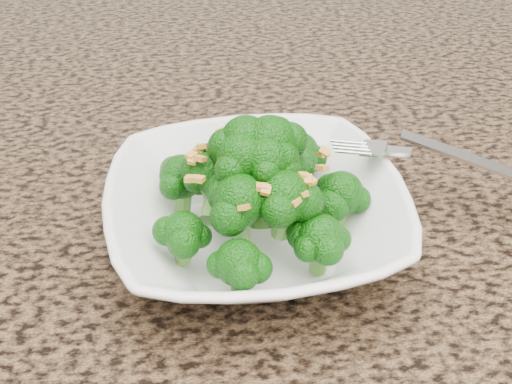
{
  "coord_description": "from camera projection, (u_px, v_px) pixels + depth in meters",
  "views": [
    {
      "loc": [
        -0.05,
        -0.17,
        1.23
      ],
      "look_at": [
        -0.0,
        0.21,
        0.95
      ],
      "focal_mm": 45.0,
      "sensor_mm": 36.0,
      "label": 1
    }
  ],
  "objects": [
    {
      "name": "granite_counter",
      "position": [
        248.0,
        194.0,
        0.58
      ],
      "size": [
        1.64,
        1.04,
        0.03
      ],
      "primitive_type": "cube",
      "color": "brown",
      "rests_on": "cabinet"
    },
    {
      "name": "bowl",
      "position": [
        256.0,
        216.0,
        0.48
      ],
      "size": [
        0.23,
        0.23,
        0.05
      ],
      "primitive_type": "imported",
      "rotation": [
        0.0,
        0.0,
        0.05
      ],
      "color": "white",
      "rests_on": "granite_counter"
    },
    {
      "name": "broccoli_pile",
      "position": [
        256.0,
        148.0,
        0.45
      ],
      "size": [
        0.2,
        0.2,
        0.07
      ],
      "primitive_type": null,
      "color": "#10580A",
      "rests_on": "bowl"
    },
    {
      "name": "garlic_topping",
      "position": [
        256.0,
        102.0,
        0.43
      ],
      "size": [
        0.12,
        0.12,
        0.01
      ],
      "primitive_type": null,
      "color": "gold",
      "rests_on": "broccoli_pile"
    },
    {
      "name": "fork",
      "position": [
        402.0,
        151.0,
        0.5
      ],
      "size": [
        0.18,
        0.1,
        0.01
      ],
      "primitive_type": null,
      "rotation": [
        0.0,
        0.0,
        -0.45
      ],
      "color": "silver",
      "rests_on": "bowl"
    }
  ]
}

